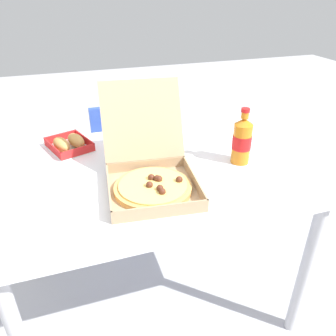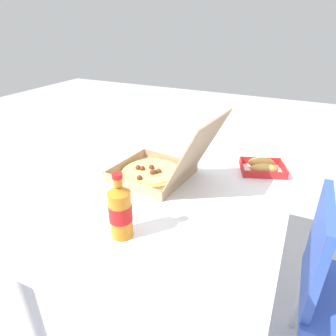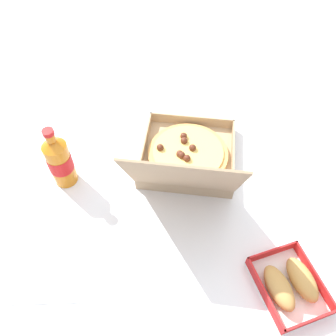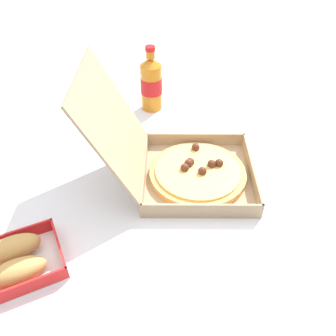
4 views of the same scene
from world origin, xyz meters
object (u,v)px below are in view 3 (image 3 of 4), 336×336
pizza_box_open (187,157)px  bread_side_box (290,284)px  cola_bottle (59,161)px  paper_menu (55,275)px

pizza_box_open → bread_side_box: bearing=122.8°
pizza_box_open → cola_bottle: (0.38, 0.06, 0.05)m
cola_bottle → paper_menu: 0.33m
paper_menu → pizza_box_open: bearing=-136.1°
bread_side_box → pizza_box_open: bearing=-57.2°
cola_bottle → paper_menu: (-0.03, 0.31, -0.09)m
pizza_box_open → cola_bottle: pizza_box_open is taller
pizza_box_open → cola_bottle: size_ratio=2.09×
bread_side_box → cola_bottle: (0.64, -0.33, 0.07)m
cola_bottle → paper_menu: size_ratio=1.07×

